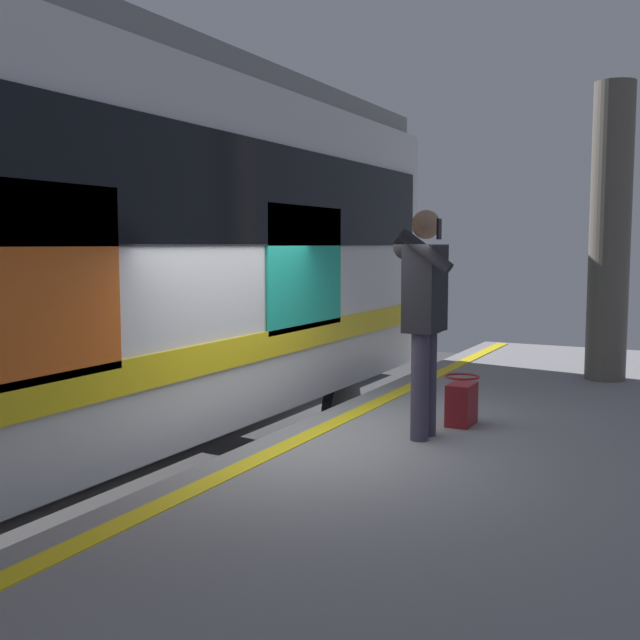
{
  "coord_description": "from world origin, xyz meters",
  "views": [
    {
      "loc": [
        5.28,
        3.07,
        2.5
      ],
      "look_at": [
        -0.16,
        0.3,
        1.9
      ],
      "focal_mm": 43.07,
      "sensor_mm": 36.0,
      "label": 1
    }
  ],
  "objects_px": {
    "train_carriage": "(63,241)",
    "passenger": "(424,305)",
    "handbag": "(462,402)",
    "station_column": "(610,233)"
  },
  "relations": [
    {
      "from": "train_carriage",
      "to": "passenger",
      "type": "distance_m",
      "value": 3.09
    },
    {
      "from": "handbag",
      "to": "station_column",
      "type": "distance_m",
      "value": 3.28
    },
    {
      "from": "station_column",
      "to": "train_carriage",
      "type": "bearing_deg",
      "value": -43.18
    },
    {
      "from": "handbag",
      "to": "train_carriage",
      "type": "bearing_deg",
      "value": -67.03
    },
    {
      "from": "train_carriage",
      "to": "handbag",
      "type": "distance_m",
      "value": 3.62
    },
    {
      "from": "train_carriage",
      "to": "passenger",
      "type": "xyz_separation_m",
      "value": [
        -0.77,
        2.95,
        -0.49
      ]
    },
    {
      "from": "train_carriage",
      "to": "station_column",
      "type": "height_order",
      "value": "station_column"
    },
    {
      "from": "station_column",
      "to": "passenger",
      "type": "bearing_deg",
      "value": -15.64
    },
    {
      "from": "train_carriage",
      "to": "handbag",
      "type": "xyz_separation_m",
      "value": [
        -1.31,
        3.1,
        -1.34
      ]
    },
    {
      "from": "passenger",
      "to": "train_carriage",
      "type": "bearing_deg",
      "value": -75.42
    }
  ]
}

